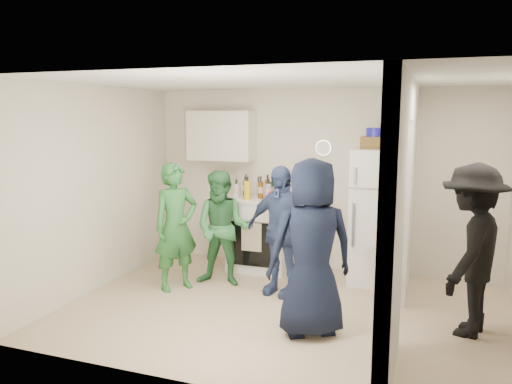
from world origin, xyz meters
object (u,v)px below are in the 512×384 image
person_green_center (222,228)px  person_nook (472,250)px  yellow_cup_stack_top (401,140)px  person_green_left (176,227)px  person_navy (311,248)px  fridge (380,217)px  person_denim (280,231)px  wicker_basket (375,143)px  stove (261,233)px  blue_bowl (376,132)px

person_green_center → person_nook: person_nook is taller
yellow_cup_stack_top → person_nook: size_ratio=0.15×
person_green_left → person_navy: bearing=-74.4°
fridge → yellow_cup_stack_top: 1.02m
person_denim → person_nook: (2.08, -0.42, 0.07)m
person_denim → wicker_basket: bearing=57.0°
person_green_center → person_navy: size_ratio=0.83×
person_green_left → person_green_center: 0.58m
person_navy → person_nook: size_ratio=1.03×
wicker_basket → stove: bearing=-179.2°
wicker_basket → person_green_center: 2.21m
stove → yellow_cup_stack_top: bearing=-4.0°
blue_bowl → fridge: bearing=-26.6°
person_green_center → person_denim: (0.78, -0.08, 0.05)m
person_denim → person_navy: (0.61, -0.96, 0.09)m
yellow_cup_stack_top → person_nook: (0.78, -1.16, -1.00)m
wicker_basket → person_nook: bearing=-49.9°
fridge → yellow_cup_stack_top: size_ratio=6.90×
wicker_basket → person_denim: (-0.98, -0.88, -1.02)m
blue_bowl → person_nook: 2.02m
person_green_center → person_navy: 1.74m
person_green_left → yellow_cup_stack_top: bearing=-32.6°
person_green_center → person_navy: (1.39, -1.03, 0.15)m
fridge → yellow_cup_stack_top: bearing=-24.4°
person_green_left → person_nook: size_ratio=0.93×
stove → person_green_center: (-0.24, -0.79, 0.23)m
blue_bowl → person_navy: bearing=-101.3°
wicker_basket → blue_bowl: (0.00, 0.00, 0.13)m
stove → person_nook: (2.62, -1.29, 0.34)m
fridge → person_nook: bearing=-51.5°
yellow_cup_stack_top → fridge: bearing=155.6°
stove → person_denim: 1.06m
stove → wicker_basket: 2.00m
person_denim → person_nook: person_nook is taller
blue_bowl → person_green_center: size_ratio=0.16×
person_denim → person_green_center: bearing=-170.7°
person_green_left → person_navy: (1.87, -0.70, 0.09)m
wicker_basket → person_denim: size_ratio=0.22×
blue_bowl → person_green_center: (-1.76, -0.81, -1.20)m
yellow_cup_stack_top → person_nook: bearing=-56.0°
person_denim → person_nook: bearing=3.4°
yellow_cup_stack_top → person_nook: 1.72m
person_denim → person_green_left: bearing=-153.5°
fridge → blue_bowl: bearing=153.4°
fridge → person_navy: size_ratio=0.99×
stove → person_green_center: size_ratio=0.69×
blue_bowl → person_denim: (-0.98, -0.88, -1.15)m
person_green_center → person_navy: bearing=-42.1°
person_green_left → person_green_center: person_green_left is taller
person_green_left → person_nook: (3.34, -0.16, 0.06)m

